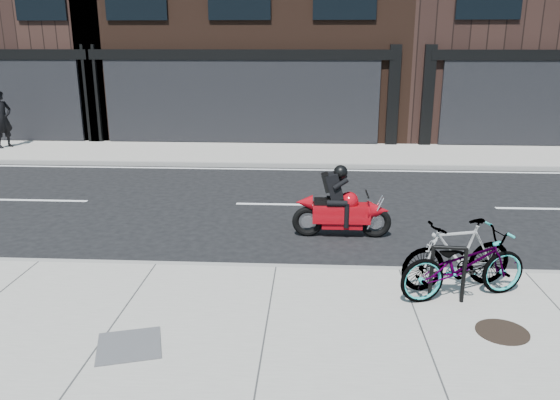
# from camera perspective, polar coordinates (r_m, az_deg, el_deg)

# --- Properties ---
(ground) EXTENTS (120.00, 120.00, 0.00)m
(ground) POSITION_cam_1_polar(r_m,az_deg,el_deg) (10.90, 0.26, -3.50)
(ground) COLOR black
(ground) RESTS_ON ground
(sidewalk_near) EXTENTS (60.00, 6.00, 0.13)m
(sidewalk_near) POSITION_cam_1_polar(r_m,az_deg,el_deg) (6.39, -2.27, -18.17)
(sidewalk_near) COLOR gray
(sidewalk_near) RESTS_ON ground
(sidewalk_far) EXTENTS (60.00, 3.50, 0.13)m
(sidewalk_far) POSITION_cam_1_polar(r_m,az_deg,el_deg) (18.37, 1.57, 4.84)
(sidewalk_far) COLOR gray
(sidewalk_far) RESTS_ON ground
(bike_rack) EXTENTS (0.50, 0.09, 0.84)m
(bike_rack) POSITION_cam_1_polar(r_m,az_deg,el_deg) (8.04, 17.15, -6.89)
(bike_rack) COLOR black
(bike_rack) RESTS_ON sidewalk_near
(bicycle_front) EXTENTS (2.04, 1.20, 1.01)m
(bicycle_front) POSITION_cam_1_polar(r_m,az_deg,el_deg) (8.22, 18.63, -6.39)
(bicycle_front) COLOR gray
(bicycle_front) RESTS_ON sidewalk_near
(bicycle_rear) EXTENTS (1.83, 0.97, 1.06)m
(bicycle_rear) POSITION_cam_1_polar(r_m,az_deg,el_deg) (8.51, 18.02, -5.40)
(bicycle_rear) COLOR gray
(bicycle_rear) RESTS_ON sidewalk_near
(motorcycle) EXTENTS (1.93, 0.41, 1.44)m
(motorcycle) POSITION_cam_1_polar(r_m,az_deg,el_deg) (10.62, 6.93, -0.83)
(motorcycle) COLOR black
(motorcycle) RESTS_ON ground
(pedestrian) EXTENTS (0.73, 0.85, 1.98)m
(pedestrian) POSITION_cam_1_polar(r_m,az_deg,el_deg) (21.31, -27.04, 7.55)
(pedestrian) COLOR black
(pedestrian) RESTS_ON sidewalk_far
(manhole_cover) EXTENTS (0.77, 0.77, 0.02)m
(manhole_cover) POSITION_cam_1_polar(r_m,az_deg,el_deg) (7.66, 22.21, -12.63)
(manhole_cover) COLOR black
(manhole_cover) RESTS_ON sidewalk_near
(utility_grate) EXTENTS (0.94, 0.94, 0.02)m
(utility_grate) POSITION_cam_1_polar(r_m,az_deg,el_deg) (7.07, -15.49, -14.44)
(utility_grate) COLOR #4B4B4D
(utility_grate) RESTS_ON sidewalk_near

